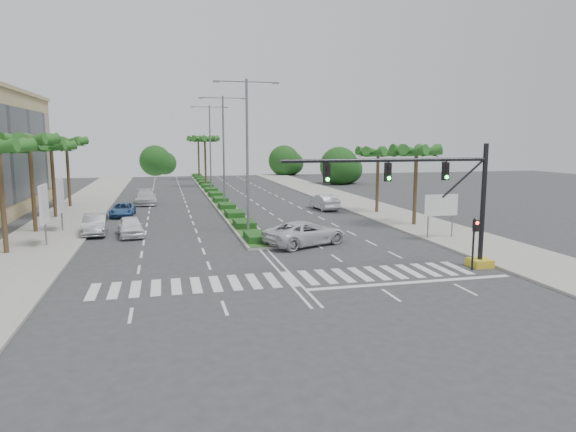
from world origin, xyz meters
name	(u,v)px	position (x,y,z in m)	size (l,w,h in m)	color
ground	(290,279)	(0.00, 0.00, 0.00)	(160.00, 160.00, 0.00)	#333335
footpath_right	(391,215)	(15.20, 20.00, 0.07)	(6.00, 120.00, 0.15)	gray
footpath_left	(58,227)	(-15.20, 20.00, 0.07)	(6.00, 120.00, 0.15)	gray
median	(212,193)	(0.00, 45.00, 0.10)	(2.20, 75.00, 0.20)	gray
median_grass	(212,192)	(0.00, 45.00, 0.22)	(1.80, 75.00, 0.04)	#31521C
signal_gantry	(448,210)	(9.27, 0.00, 3.46)	(12.60, 1.20, 7.20)	gold
pedestrian_signal	(475,235)	(10.60, -0.68, 2.04)	(0.28, 0.36, 3.00)	black
direction_sign	(441,207)	(13.50, 7.99, 2.45)	(2.70, 0.11, 3.40)	slate
billboard_near	(44,205)	(-14.50, 12.00, 2.96)	(0.18, 2.10, 4.35)	slate
billboard_far	(60,196)	(-14.50, 18.00, 2.96)	(0.18, 2.10, 4.35)	slate
palm_left_mid	(29,144)	(-16.50, 18.00, 7.08)	(4.57, 4.68, 7.95)	brown
palm_left_far	(51,149)	(-16.50, 26.00, 6.50)	(4.57, 4.68, 7.35)	brown
palm_left_end	(66,144)	(-16.50, 34.00, 6.88)	(4.57, 4.68, 7.75)	brown
palm_right_near	(416,154)	(14.50, 14.00, 6.20)	(4.57, 4.68, 7.05)	brown
palm_right_far	(378,155)	(14.50, 22.00, 5.91)	(4.57, 4.68, 6.75)	brown
palm_median_a	(205,141)	(0.00, 55.00, 7.17)	(4.57, 4.68, 8.05)	brown
palm_median_b	(198,141)	(0.00, 70.00, 7.17)	(4.57, 4.68, 8.05)	brown
streetlight_near	(247,147)	(0.00, 14.00, 6.81)	(5.10, 0.25, 12.00)	slate
streetlight_mid	(224,145)	(0.00, 30.00, 6.81)	(5.10, 0.25, 12.00)	slate
streetlight_far	(210,144)	(0.00, 46.00, 6.81)	(5.10, 0.25, 12.00)	slate
car_parked_a	(130,227)	(-9.04, 14.83, 0.76)	(1.80, 4.47, 1.52)	white
car_parked_b	(95,224)	(-11.80, 16.28, 0.81)	(1.71, 4.90, 1.61)	#A2A1A6
car_parked_c	(123,210)	(-10.39, 25.78, 0.65)	(2.14, 4.65, 1.29)	#305C95
car_parked_d	(146,197)	(-8.50, 35.06, 0.83)	(2.31, 5.69, 1.65)	silver
car_crossing	(306,233)	(3.21, 8.45, 0.86)	(2.85, 6.18, 1.72)	silver
car_right	(324,202)	(10.12, 25.81, 0.82)	(1.73, 4.97, 1.64)	silver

